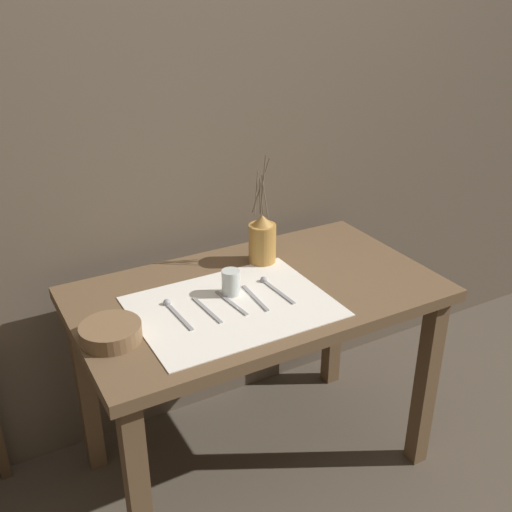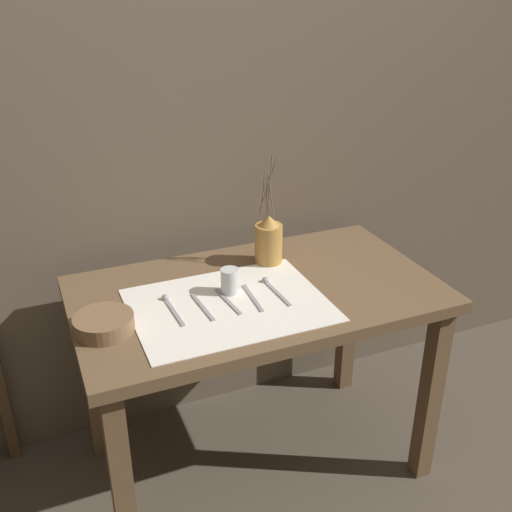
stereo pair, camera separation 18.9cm
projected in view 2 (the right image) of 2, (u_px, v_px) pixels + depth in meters
ground_plane at (257, 460)px, 2.27m from camera, size 12.00×12.00×0.00m
stone_wall_back at (208, 120)px, 2.13m from camera, size 7.00×0.06×2.40m
wooden_table at (257, 317)px, 2.00m from camera, size 1.19×0.68×0.74m
linen_cloth at (229, 305)px, 1.86m from camera, size 0.60×0.45×0.00m
pitcher_with_flowers at (269, 241)px, 2.09m from camera, size 0.10×0.10×0.39m
wooden_bowl at (104, 324)px, 1.71m from camera, size 0.17×0.17×0.05m
glass_tumbler_near at (230, 281)px, 1.91m from camera, size 0.06×0.06×0.08m
spoon_outer at (168, 303)px, 1.86m from camera, size 0.03×0.19×0.02m
knife_center at (203, 307)px, 1.84m from camera, size 0.02×0.18×0.00m
fork_inner at (228, 301)px, 1.87m from camera, size 0.03×0.18×0.00m
fork_outer at (253, 298)px, 1.89m from camera, size 0.02×0.18×0.00m
spoon_inner at (270, 285)px, 1.96m from camera, size 0.03×0.19×0.02m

